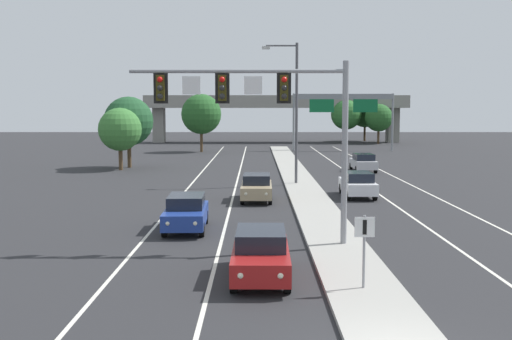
{
  "coord_description": "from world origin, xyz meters",
  "views": [
    {
      "loc": [
        -3.26,
        -12.63,
        5.49
      ],
      "look_at": [
        -3.2,
        9.81,
        3.2
      ],
      "focal_mm": 42.1,
      "sensor_mm": 36.0,
      "label": 1
    }
  ],
  "objects_px": {
    "tree_far_right_c": "(345,114)",
    "car_oncoming_blue": "(185,212)",
    "overhead_signal_mast": "(266,108)",
    "car_oncoming_red": "(259,254)",
    "tree_far_left_c": "(118,130)",
    "car_oncoming_tan": "(255,187)",
    "median_sign_post": "(363,241)",
    "tree_far_right_a": "(363,112)",
    "street_lamp_median": "(292,105)",
    "tree_far_left_b": "(127,121)",
    "tree_far_right_b": "(377,118)",
    "tree_far_left_a": "(200,114)",
    "car_receding_white": "(356,184)",
    "car_receding_silver": "(362,162)",
    "highway_sign_gantry": "(342,104)"
  },
  "relations": [
    {
      "from": "overhead_signal_mast",
      "to": "car_oncoming_blue",
      "type": "relative_size",
      "value": 1.89
    },
    {
      "from": "highway_sign_gantry",
      "to": "tree_far_right_a",
      "type": "distance_m",
      "value": 24.83
    },
    {
      "from": "car_receding_silver",
      "to": "highway_sign_gantry",
      "type": "height_order",
      "value": "highway_sign_gantry"
    },
    {
      "from": "car_oncoming_red",
      "to": "car_receding_silver",
      "type": "relative_size",
      "value": 1.0
    },
    {
      "from": "tree_far_left_c",
      "to": "tree_far_left_a",
      "type": "relative_size",
      "value": 0.76
    },
    {
      "from": "median_sign_post",
      "to": "street_lamp_median",
      "type": "distance_m",
      "value": 25.92
    },
    {
      "from": "car_oncoming_blue",
      "to": "car_receding_white",
      "type": "bearing_deg",
      "value": 47.04
    },
    {
      "from": "car_oncoming_red",
      "to": "tree_far_left_c",
      "type": "bearing_deg",
      "value": 109.57
    },
    {
      "from": "tree_far_left_c",
      "to": "car_oncoming_tan",
      "type": "bearing_deg",
      "value": -55.97
    },
    {
      "from": "tree_far_right_c",
      "to": "car_oncoming_blue",
      "type": "bearing_deg",
      "value": -104.26
    },
    {
      "from": "overhead_signal_mast",
      "to": "tree_far_right_c",
      "type": "bearing_deg",
      "value": 79.13
    },
    {
      "from": "highway_sign_gantry",
      "to": "car_oncoming_tan",
      "type": "bearing_deg",
      "value": -104.78
    },
    {
      "from": "median_sign_post",
      "to": "car_receding_white",
      "type": "xyz_separation_m",
      "value": [
        3.14,
        19.66,
        -0.77
      ]
    },
    {
      "from": "highway_sign_gantry",
      "to": "tree_far_left_a",
      "type": "height_order",
      "value": "highway_sign_gantry"
    },
    {
      "from": "overhead_signal_mast",
      "to": "median_sign_post",
      "type": "distance_m",
      "value": 7.69
    },
    {
      "from": "car_receding_white",
      "to": "tree_far_left_b",
      "type": "relative_size",
      "value": 0.67
    },
    {
      "from": "overhead_signal_mast",
      "to": "car_receding_silver",
      "type": "bearing_deg",
      "value": 72.81
    },
    {
      "from": "median_sign_post",
      "to": "tree_far_left_c",
      "type": "relative_size",
      "value": 0.39
    },
    {
      "from": "tree_far_left_b",
      "to": "car_oncoming_blue",
      "type": "bearing_deg",
      "value": -73.36
    },
    {
      "from": "street_lamp_median",
      "to": "tree_far_left_c",
      "type": "height_order",
      "value": "street_lamp_median"
    },
    {
      "from": "highway_sign_gantry",
      "to": "tree_far_right_c",
      "type": "bearing_deg",
      "value": 80.24
    },
    {
      "from": "tree_far_left_b",
      "to": "tree_far_right_b",
      "type": "bearing_deg",
      "value": 50.81
    },
    {
      "from": "tree_far_left_b",
      "to": "tree_far_left_c",
      "type": "bearing_deg",
      "value": -97.38
    },
    {
      "from": "car_oncoming_blue",
      "to": "tree_far_right_b",
      "type": "distance_m",
      "value": 71.06
    },
    {
      "from": "street_lamp_median",
      "to": "car_receding_silver",
      "type": "bearing_deg",
      "value": 54.41
    },
    {
      "from": "car_oncoming_tan",
      "to": "median_sign_post",
      "type": "bearing_deg",
      "value": -80.02
    },
    {
      "from": "tree_far_right_b",
      "to": "tree_far_left_a",
      "type": "xyz_separation_m",
      "value": [
        -26.23,
        -17.7,
        0.73
      ]
    },
    {
      "from": "car_oncoming_red",
      "to": "tree_far_right_b",
      "type": "height_order",
      "value": "tree_far_right_b"
    },
    {
      "from": "street_lamp_median",
      "to": "tree_far_right_c",
      "type": "height_order",
      "value": "street_lamp_median"
    },
    {
      "from": "median_sign_post",
      "to": "tree_far_left_b",
      "type": "height_order",
      "value": "tree_far_left_b"
    },
    {
      "from": "street_lamp_median",
      "to": "tree_far_left_b",
      "type": "bearing_deg",
      "value": 138.3
    },
    {
      "from": "street_lamp_median",
      "to": "car_receding_silver",
      "type": "xyz_separation_m",
      "value": [
        6.77,
        9.45,
        -4.97
      ]
    },
    {
      "from": "median_sign_post",
      "to": "tree_far_right_a",
      "type": "bearing_deg",
      "value": 79.76
    },
    {
      "from": "car_oncoming_blue",
      "to": "highway_sign_gantry",
      "type": "bearing_deg",
      "value": 74.29
    },
    {
      "from": "car_oncoming_blue",
      "to": "tree_far_left_b",
      "type": "xyz_separation_m",
      "value": [
        -8.71,
        29.15,
        3.52
      ]
    },
    {
      "from": "tree_far_left_c",
      "to": "car_oncoming_red",
      "type": "bearing_deg",
      "value": -70.43
    },
    {
      "from": "median_sign_post",
      "to": "tree_far_right_a",
      "type": "relative_size",
      "value": 0.29
    },
    {
      "from": "median_sign_post",
      "to": "car_oncoming_tan",
      "type": "bearing_deg",
      "value": 99.98
    },
    {
      "from": "overhead_signal_mast",
      "to": "tree_far_left_a",
      "type": "bearing_deg",
      "value": 97.98
    },
    {
      "from": "tree_far_right_c",
      "to": "tree_far_left_c",
      "type": "xyz_separation_m",
      "value": [
        -26.61,
        -42.43,
        -0.96
      ]
    },
    {
      "from": "highway_sign_gantry",
      "to": "tree_far_right_c",
      "type": "distance_m",
      "value": 17.53
    },
    {
      "from": "tree_far_left_a",
      "to": "car_oncoming_tan",
      "type": "bearing_deg",
      "value": -80.28
    },
    {
      "from": "car_oncoming_tan",
      "to": "tree_far_left_c",
      "type": "height_order",
      "value": "tree_far_left_c"
    },
    {
      "from": "overhead_signal_mast",
      "to": "tree_far_left_c",
      "type": "bearing_deg",
      "value": 112.7
    },
    {
      "from": "overhead_signal_mast",
      "to": "car_receding_white",
      "type": "height_order",
      "value": "overhead_signal_mast"
    },
    {
      "from": "highway_sign_gantry",
      "to": "tree_far_right_c",
      "type": "xyz_separation_m",
      "value": [
        2.96,
        17.21,
        -1.56
      ]
    },
    {
      "from": "tree_far_right_a",
      "to": "car_receding_white",
      "type": "bearing_deg",
      "value": -100.58
    },
    {
      "from": "car_oncoming_blue",
      "to": "car_receding_silver",
      "type": "bearing_deg",
      "value": 63.76
    },
    {
      "from": "overhead_signal_mast",
      "to": "tree_far_left_b",
      "type": "height_order",
      "value": "overhead_signal_mast"
    },
    {
      "from": "median_sign_post",
      "to": "car_receding_white",
      "type": "bearing_deg",
      "value": 80.92
    }
  ]
}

